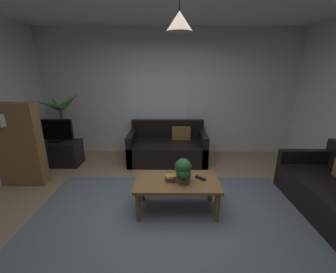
# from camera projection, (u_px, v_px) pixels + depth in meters

# --- Properties ---
(floor) EXTENTS (5.64, 4.91, 0.02)m
(floor) POSITION_uv_depth(u_px,v_px,m) (168.00, 219.00, 2.88)
(floor) COLOR #9E8466
(floor) RESTS_ON ground
(rug) EXTENTS (3.67, 2.70, 0.01)m
(rug) POSITION_uv_depth(u_px,v_px,m) (168.00, 229.00, 2.68)
(rug) COLOR slate
(rug) RESTS_ON ground
(wall_back) EXTENTS (5.76, 0.06, 2.75)m
(wall_back) POSITION_uv_depth(u_px,v_px,m) (169.00, 94.00, 4.84)
(wall_back) COLOR silver
(wall_back) RESTS_ON ground
(window_pane) EXTENTS (1.34, 0.01, 1.00)m
(window_pane) POSITION_uv_depth(u_px,v_px,m) (157.00, 98.00, 4.84)
(window_pane) COLOR white
(couch_under_window) EXTENTS (1.61, 0.89, 0.82)m
(couch_under_window) POSITION_uv_depth(u_px,v_px,m) (168.00, 148.00, 4.65)
(couch_under_window) COLOR black
(couch_under_window) RESTS_ON ground
(coffee_table) EXTENTS (1.13, 0.58, 0.45)m
(coffee_table) POSITION_uv_depth(u_px,v_px,m) (177.00, 186.00, 2.95)
(coffee_table) COLOR olive
(coffee_table) RESTS_ON ground
(book_on_table_0) EXTENTS (0.12, 0.08, 0.03)m
(book_on_table_0) POSITION_uv_depth(u_px,v_px,m) (171.00, 181.00, 2.91)
(book_on_table_0) COLOR #B22D2D
(book_on_table_0) RESTS_ON coffee_table
(book_on_table_1) EXTENTS (0.14, 0.12, 0.03)m
(book_on_table_1) POSITION_uv_depth(u_px,v_px,m) (170.00, 178.00, 2.91)
(book_on_table_1) COLOR #2D4C8C
(book_on_table_1) RESTS_ON coffee_table
(book_on_table_2) EXTENTS (0.17, 0.14, 0.03)m
(book_on_table_2) POSITION_uv_depth(u_px,v_px,m) (171.00, 176.00, 2.91)
(book_on_table_2) COLOR gold
(book_on_table_2) RESTS_ON coffee_table
(remote_on_table_0) EXTENTS (0.15, 0.15, 0.02)m
(remote_on_table_0) POSITION_uv_depth(u_px,v_px,m) (201.00, 178.00, 2.98)
(remote_on_table_0) COLOR black
(remote_on_table_0) RESTS_ON coffee_table
(potted_plant_on_table) EXTENTS (0.22, 0.25, 0.34)m
(potted_plant_on_table) POSITION_uv_depth(u_px,v_px,m) (184.00, 170.00, 2.82)
(potted_plant_on_table) COLOR brown
(potted_plant_on_table) RESTS_ON coffee_table
(tv_stand) EXTENTS (0.90, 0.44, 0.50)m
(tv_stand) POSITION_uv_depth(u_px,v_px,m) (58.00, 153.00, 4.44)
(tv_stand) COLOR black
(tv_stand) RESTS_ON ground
(tv) EXTENTS (0.74, 0.16, 0.47)m
(tv) POSITION_uv_depth(u_px,v_px,m) (54.00, 130.00, 4.28)
(tv) COLOR black
(tv) RESTS_ON tv_stand
(potted_palm_corner) EXTENTS (0.82, 0.90, 1.45)m
(potted_palm_corner) POSITION_uv_depth(u_px,v_px,m) (64.00, 131.00, 4.71)
(potted_palm_corner) COLOR #4C4C51
(potted_palm_corner) RESTS_ON ground
(bookshelf_corner) EXTENTS (0.70, 0.31, 1.40)m
(bookshelf_corner) POSITION_uv_depth(u_px,v_px,m) (19.00, 144.00, 3.56)
(bookshelf_corner) COLOR olive
(bookshelf_corner) RESTS_ON ground
(pendant_lamp) EXTENTS (0.29, 0.29, 0.46)m
(pendant_lamp) POSITION_uv_depth(u_px,v_px,m) (179.00, 21.00, 2.34)
(pendant_lamp) COLOR black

